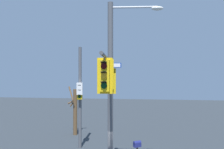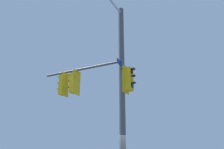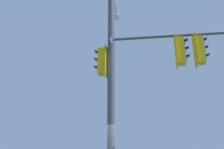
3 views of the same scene
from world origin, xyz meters
name	(u,v)px [view 1 (image 1 of 3)]	position (x,y,z in m)	size (l,w,h in m)	color
main_signal_pole_assembly	(111,81)	(0.42, -1.13, 5.05)	(3.20, 5.29, 8.99)	#4C4F54
secondary_pole_assembly	(80,94)	(-2.71, 4.51, 3.95)	(0.52, 0.78, 7.40)	#4C4F54
mailbox	(137,146)	(1.52, 2.00, 1.11)	(0.50, 0.44, 1.41)	#4C3823
bare_tree_behind_pole	(75,110)	(-4.21, 8.22, 2.18)	(1.38, 1.56, 4.32)	brown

